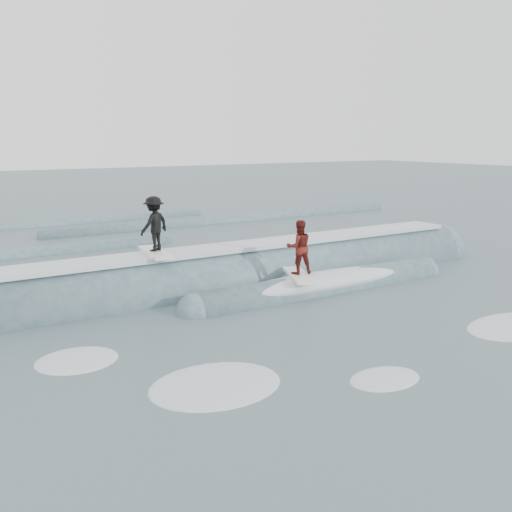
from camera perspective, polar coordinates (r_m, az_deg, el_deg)
ground at (r=14.62m, az=9.77°, el=-7.37°), size 160.00×160.00×0.00m
breaking_wave at (r=18.83m, az=-0.51°, el=-2.72°), size 21.31×4.03×2.49m
surfer_black at (r=17.25m, az=-10.14°, el=2.93°), size 1.22×2.05×1.74m
surfer_red at (r=17.29m, az=4.32°, el=0.56°), size 1.27×2.06×1.75m
whitewater at (r=13.45m, az=13.06°, el=-9.22°), size 12.62×5.76×0.10m
far_swells at (r=29.39m, az=-15.80°, el=2.02°), size 39.09×8.65×0.80m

